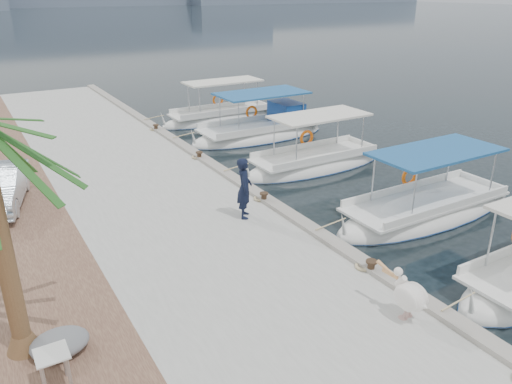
# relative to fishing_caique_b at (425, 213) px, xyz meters

# --- Properties ---
(ground) EXTENTS (400.00, 400.00, 0.00)m
(ground) POSITION_rel_fishing_caique_b_xyz_m (-4.18, 1.19, -0.12)
(ground) COLOR black
(ground) RESTS_ON ground
(concrete_quay) EXTENTS (6.00, 40.00, 0.50)m
(concrete_quay) POSITION_rel_fishing_caique_b_xyz_m (-7.18, 6.19, 0.13)
(concrete_quay) COLOR #A4A59F
(concrete_quay) RESTS_ON ground
(quay_curb) EXTENTS (0.44, 40.00, 0.12)m
(quay_curb) POSITION_rel_fishing_caique_b_xyz_m (-4.40, 6.19, 0.44)
(quay_curb) COLOR gray
(quay_curb) RESTS_ON concrete_quay
(fishing_caique_b) EXTENTS (7.18, 2.31, 2.83)m
(fishing_caique_b) POSITION_rel_fishing_caique_b_xyz_m (0.00, 0.00, 0.00)
(fishing_caique_b) COLOR white
(fishing_caique_b) RESTS_ON ground
(fishing_caique_c) EXTENTS (6.63, 2.15, 2.83)m
(fishing_caique_c) POSITION_rel_fishing_caique_b_xyz_m (-0.27, 5.65, 0.00)
(fishing_caique_c) COLOR white
(fishing_caique_c) RESTS_ON ground
(fishing_caique_d) EXTENTS (7.31, 2.59, 2.83)m
(fishing_caique_d) POSITION_rel_fishing_caique_b_xyz_m (0.18, 10.71, 0.06)
(fishing_caique_d) COLOR white
(fishing_caique_d) RESTS_ON ground
(fishing_caique_e) EXTENTS (7.04, 1.98, 2.83)m
(fishing_caique_e) POSITION_rel_fishing_caique_b_xyz_m (-0.07, 14.57, 0.00)
(fishing_caique_e) COLOR white
(fishing_caique_e) RESTS_ON ground
(mooring_bollards) EXTENTS (0.28, 20.28, 0.33)m
(mooring_bollards) POSITION_rel_fishing_caique_b_xyz_m (-4.53, 2.69, 0.57)
(mooring_bollards) COLOR black
(mooring_bollards) RESTS_ON concrete_quay
(pelican) EXTENTS (0.51, 1.34, 1.04)m
(pelican) POSITION_rel_fishing_caique_b_xyz_m (-5.11, -4.02, 0.91)
(pelican) COLOR tan
(pelican) RESTS_ON concrete_quay
(fisherman) EXTENTS (0.72, 0.81, 1.87)m
(fisherman) POSITION_rel_fishing_caique_b_xyz_m (-5.60, 2.06, 1.31)
(fisherman) COLOR black
(fisherman) RESTS_ON concrete_quay
(tarp_bundle) EXTENTS (1.10, 0.90, 0.40)m
(tarp_bundle) POSITION_rel_fishing_caique_b_xyz_m (-11.62, -1.44, 0.58)
(tarp_bundle) COLOR slate
(tarp_bundle) RESTS_ON cobblestone_strip
(folding_table) EXTENTS (0.55, 0.55, 0.73)m
(folding_table) POSITION_rel_fishing_caique_b_xyz_m (-11.85, -2.36, 0.90)
(folding_table) COLOR silver
(folding_table) RESTS_ON cobblestone_strip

